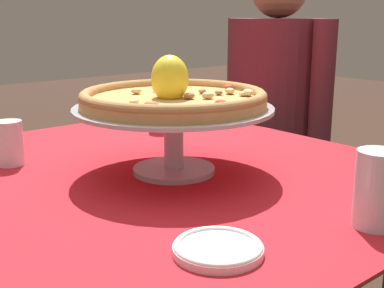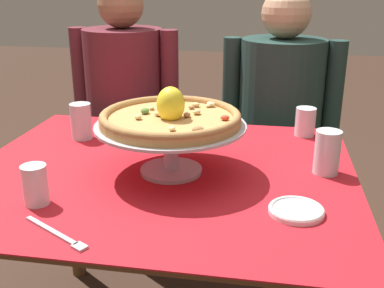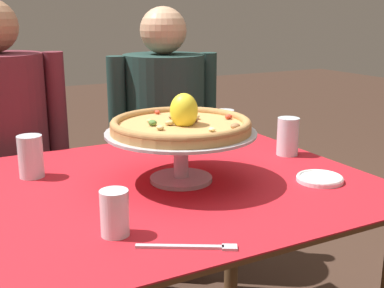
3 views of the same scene
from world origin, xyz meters
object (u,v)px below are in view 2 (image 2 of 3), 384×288
at_px(pizza_stand, 171,136).
at_px(water_glass_back_left, 81,123).
at_px(diner_left, 126,121).
at_px(water_glass_front_left, 36,187).
at_px(water_glass_back_right, 305,123).
at_px(dinner_fork, 58,234).
at_px(side_plate, 296,210).
at_px(pizza, 171,117).
at_px(diner_right, 279,131).
at_px(water_glass_side_right, 327,154).

height_order(pizza_stand, water_glass_back_left, pizza_stand).
distance_m(water_glass_back_left, diner_left, 0.57).
height_order(water_glass_front_left, water_glass_back_right, water_glass_front_left).
bearing_deg(dinner_fork, diner_left, 100.46).
bearing_deg(diner_left, dinner_fork, -79.54).
height_order(water_glass_back_right, water_glass_back_left, water_glass_back_left).
height_order(pizza_stand, side_plate, pizza_stand).
height_order(pizza, diner_right, diner_right).
xyz_separation_m(pizza, diner_left, (-0.39, 0.79, -0.27)).
bearing_deg(water_glass_side_right, side_plate, -109.20).
xyz_separation_m(water_glass_front_left, dinner_fork, (0.12, -0.14, -0.04)).
distance_m(pizza, diner_right, 0.91).
distance_m(pizza_stand, water_glass_side_right, 0.46).
bearing_deg(diner_left, pizza_stand, -63.56).
bearing_deg(water_glass_back_right, side_plate, -94.74).
xyz_separation_m(pizza_stand, water_glass_side_right, (0.45, 0.07, -0.05)).
distance_m(water_glass_side_right, water_glass_back_left, 0.85).
distance_m(water_glass_back_right, dinner_fork, 1.00).
bearing_deg(water_glass_back_left, water_glass_side_right, -11.67).
bearing_deg(water_glass_back_left, diner_left, 91.39).
bearing_deg(pizza, water_glass_back_left, 147.25).
relative_size(water_glass_side_right, dinner_fork, 0.67).
distance_m(dinner_fork, diner_right, 1.30).
height_order(pizza_stand, pizza, pizza).
bearing_deg(water_glass_front_left, water_glass_back_right, 43.75).
bearing_deg(water_glass_back_right, water_glass_side_right, -82.85).
distance_m(water_glass_side_right, water_glass_front_left, 0.81).
relative_size(water_glass_front_left, diner_left, 0.08).
relative_size(pizza_stand, diner_left, 0.35).
bearing_deg(water_glass_front_left, pizza, 40.98).
distance_m(pizza_stand, pizza, 0.06).
xyz_separation_m(pizza, water_glass_side_right, (0.45, 0.07, -0.11)).
relative_size(pizza_stand, water_glass_side_right, 3.35).
relative_size(water_glass_back_right, dinner_fork, 0.53).
distance_m(water_glass_front_left, diner_right, 1.24).
height_order(dinner_fork, diner_left, diner_left).
distance_m(water_glass_side_right, side_plate, 0.29).
xyz_separation_m(water_glass_front_left, diner_left, (-0.10, 1.04, -0.15)).
relative_size(water_glass_front_left, dinner_fork, 0.54).
bearing_deg(dinner_fork, diner_right, 67.56).
bearing_deg(diner_right, side_plate, -88.07).
bearing_deg(pizza, dinner_fork, -113.88).
bearing_deg(water_glass_back_right, water_glass_back_left, -167.75).
height_order(water_glass_back_right, diner_right, diner_right).
relative_size(side_plate, diner_right, 0.11).
xyz_separation_m(pizza, diner_right, (0.32, 0.81, -0.29)).
xyz_separation_m(water_glass_back_right, water_glass_back_left, (-0.79, -0.17, 0.01)).
bearing_deg(water_glass_back_right, pizza, -134.39).
relative_size(water_glass_front_left, water_glass_back_left, 0.82).
xyz_separation_m(water_glass_front_left, diner_right, (0.62, 1.06, -0.16)).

